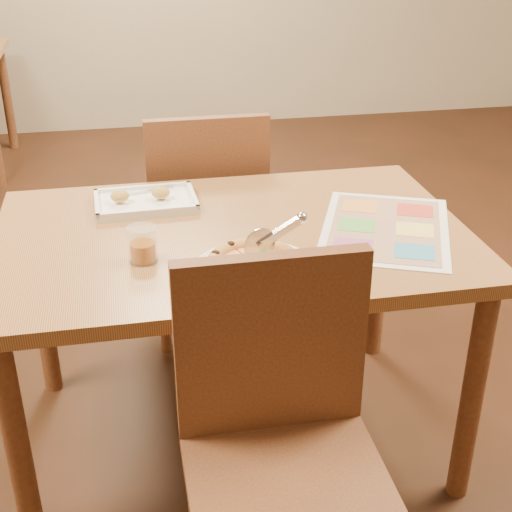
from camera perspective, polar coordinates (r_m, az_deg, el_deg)
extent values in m
plane|color=black|center=(2.37, -1.61, -14.02)|extent=(7.00, 7.00, 0.00)
cube|color=olive|center=(1.98, -1.86, 1.45)|extent=(1.30, 0.85, 0.04)
cylinder|color=brown|center=(1.88, -18.42, -14.92)|extent=(0.06, 0.06, 0.68)
cylinder|color=brown|center=(2.47, -16.80, -3.69)|extent=(0.06, 0.06, 0.68)
cylinder|color=brown|center=(2.05, 16.89, -10.76)|extent=(0.06, 0.06, 0.68)
cylinder|color=brown|center=(2.60, 9.85, -1.26)|extent=(0.06, 0.06, 0.68)
cube|color=brown|center=(1.56, 2.68, -18.08)|extent=(0.42, 0.42, 0.04)
cube|color=brown|center=(1.56, 1.22, -7.34)|extent=(0.42, 0.04, 0.45)
cube|color=brown|center=(2.72, -4.19, 2.93)|extent=(0.42, 0.42, 0.04)
cube|color=brown|center=(2.46, -3.80, 5.96)|extent=(0.42, 0.04, 0.45)
cylinder|color=brown|center=(5.13, -19.30, 11.81)|extent=(0.06, 0.06, 0.68)
cylinder|color=white|center=(1.75, 0.00, -1.22)|extent=(0.35, 0.35, 0.02)
cylinder|color=#D48648|center=(1.74, -0.16, -0.80)|extent=(0.23, 0.23, 0.01)
cylinder|color=#F2C583|center=(1.74, -0.16, -0.57)|extent=(0.19, 0.19, 0.01)
torus|color=#D48648|center=(1.74, -0.16, -0.54)|extent=(0.24, 0.24, 0.04)
cylinder|color=silver|center=(1.73, 0.29, 0.92)|extent=(0.08, 0.03, 0.09)
cube|color=silver|center=(1.74, 2.02, 2.00)|extent=(0.13, 0.06, 0.06)
cube|color=white|center=(2.16, -8.81, 4.18)|extent=(0.30, 0.21, 0.02)
cube|color=silver|center=(2.16, -8.83, 4.46)|extent=(0.15, 0.05, 0.00)
ellipsoid|color=#B78E41|center=(2.15, -10.84, 4.73)|extent=(0.06, 0.04, 0.04)
ellipsoid|color=#B78E41|center=(2.15, -7.63, 5.05)|extent=(0.06, 0.04, 0.04)
cylinder|color=#8D460A|center=(1.82, -9.03, 0.36)|extent=(0.06, 0.06, 0.05)
cylinder|color=white|center=(1.82, -9.07, 0.94)|extent=(0.07, 0.07, 0.09)
cube|color=silver|center=(2.02, 10.31, 2.22)|extent=(0.50, 0.58, 0.00)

